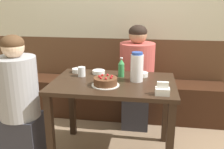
{
  "coord_description": "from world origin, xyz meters",
  "views": [
    {
      "loc": [
        0.31,
        -2.11,
        1.45
      ],
      "look_at": [
        -0.02,
        0.05,
        0.8
      ],
      "focal_mm": 40.0,
      "sensor_mm": 36.0,
      "label": 1
    }
  ],
  "objects_px": {
    "napkin_holder": "(162,90)",
    "person_pale_blue_shirt": "(19,103)",
    "bench_seat": "(123,99)",
    "soju_bottle": "(121,68)",
    "birthday_cake": "(105,82)",
    "person_teal_shirt": "(137,78)",
    "bowl_side_dish": "(142,74)",
    "water_pitcher": "(137,67)",
    "glass_water_tall": "(82,72)",
    "bowl_rice_small": "(99,72)",
    "bowl_soup_white": "(78,70)"
  },
  "relations": [
    {
      "from": "bowl_side_dish",
      "to": "bench_seat",
      "type": "bearing_deg",
      "value": 111.15
    },
    {
      "from": "birthday_cake",
      "to": "glass_water_tall",
      "type": "height_order",
      "value": "glass_water_tall"
    },
    {
      "from": "birthday_cake",
      "to": "water_pitcher",
      "type": "xyz_separation_m",
      "value": [
        0.26,
        0.16,
        0.1
      ]
    },
    {
      "from": "birthday_cake",
      "to": "bowl_rice_small",
      "type": "relative_size",
      "value": 1.92
    },
    {
      "from": "bowl_soup_white",
      "to": "person_pale_blue_shirt",
      "type": "distance_m",
      "value": 0.64
    },
    {
      "from": "person_teal_shirt",
      "to": "soju_bottle",
      "type": "bearing_deg",
      "value": -15.23
    },
    {
      "from": "soju_bottle",
      "to": "birthday_cake",
      "type": "bearing_deg",
      "value": -110.46
    },
    {
      "from": "person_teal_shirt",
      "to": "bowl_side_dish",
      "type": "bearing_deg",
      "value": 9.22
    },
    {
      "from": "bench_seat",
      "to": "soju_bottle",
      "type": "xyz_separation_m",
      "value": [
        0.05,
        -0.67,
        0.6
      ]
    },
    {
      "from": "water_pitcher",
      "to": "napkin_holder",
      "type": "relative_size",
      "value": 2.42
    },
    {
      "from": "birthday_cake",
      "to": "napkin_holder",
      "type": "bearing_deg",
      "value": -17.35
    },
    {
      "from": "soju_bottle",
      "to": "person_teal_shirt",
      "type": "xyz_separation_m",
      "value": [
        0.12,
        0.46,
        -0.24
      ]
    },
    {
      "from": "person_teal_shirt",
      "to": "water_pitcher",
      "type": "bearing_deg",
      "value": 2.86
    },
    {
      "from": "soju_bottle",
      "to": "napkin_holder",
      "type": "distance_m",
      "value": 0.56
    },
    {
      "from": "bench_seat",
      "to": "bowl_rice_small",
      "type": "height_order",
      "value": "bowl_rice_small"
    },
    {
      "from": "birthday_cake",
      "to": "person_teal_shirt",
      "type": "bearing_deg",
      "value": 72.77
    },
    {
      "from": "soju_bottle",
      "to": "person_teal_shirt",
      "type": "relative_size",
      "value": 0.16
    },
    {
      "from": "napkin_holder",
      "to": "person_pale_blue_shirt",
      "type": "xyz_separation_m",
      "value": [
        -1.23,
        0.05,
        -0.21
      ]
    },
    {
      "from": "napkin_holder",
      "to": "bowl_soup_white",
      "type": "xyz_separation_m",
      "value": [
        -0.82,
        0.5,
        -0.02
      ]
    },
    {
      "from": "bowl_rice_small",
      "to": "person_pale_blue_shirt",
      "type": "bearing_deg",
      "value": -144.8
    },
    {
      "from": "napkin_holder",
      "to": "person_teal_shirt",
      "type": "bearing_deg",
      "value": 105.57
    },
    {
      "from": "napkin_holder",
      "to": "person_pale_blue_shirt",
      "type": "relative_size",
      "value": 0.09
    },
    {
      "from": "birthday_cake",
      "to": "water_pitcher",
      "type": "bearing_deg",
      "value": 32.27
    },
    {
      "from": "soju_bottle",
      "to": "napkin_holder",
      "type": "relative_size",
      "value": 1.7
    },
    {
      "from": "birthday_cake",
      "to": "person_teal_shirt",
      "type": "relative_size",
      "value": 0.2
    },
    {
      "from": "bench_seat",
      "to": "napkin_holder",
      "type": "distance_m",
      "value": 1.29
    },
    {
      "from": "water_pitcher",
      "to": "person_pale_blue_shirt",
      "type": "bearing_deg",
      "value": -165.49
    },
    {
      "from": "water_pitcher",
      "to": "bowl_soup_white",
      "type": "bearing_deg",
      "value": 162.71
    },
    {
      "from": "person_teal_shirt",
      "to": "glass_water_tall",
      "type": "bearing_deg",
      "value": -44.66
    },
    {
      "from": "bowl_soup_white",
      "to": "bowl_rice_small",
      "type": "bearing_deg",
      "value": -2.18
    },
    {
      "from": "water_pitcher",
      "to": "glass_water_tall",
      "type": "bearing_deg",
      "value": 172.88
    },
    {
      "from": "bench_seat",
      "to": "water_pitcher",
      "type": "bearing_deg",
      "value": -75.37
    },
    {
      "from": "birthday_cake",
      "to": "bowl_side_dish",
      "type": "distance_m",
      "value": 0.43
    },
    {
      "from": "birthday_cake",
      "to": "person_teal_shirt",
      "type": "xyz_separation_m",
      "value": [
        0.23,
        0.73,
        -0.18
      ]
    },
    {
      "from": "glass_water_tall",
      "to": "person_pale_blue_shirt",
      "type": "height_order",
      "value": "person_pale_blue_shirt"
    },
    {
      "from": "soju_bottle",
      "to": "bowl_rice_small",
      "type": "height_order",
      "value": "soju_bottle"
    },
    {
      "from": "soju_bottle",
      "to": "glass_water_tall",
      "type": "xyz_separation_m",
      "value": [
        -0.38,
        -0.05,
        -0.04
      ]
    },
    {
      "from": "birthday_cake",
      "to": "bowl_side_dish",
      "type": "bearing_deg",
      "value": 46.77
    },
    {
      "from": "bench_seat",
      "to": "bowl_rice_small",
      "type": "bearing_deg",
      "value": -106.88
    },
    {
      "from": "water_pitcher",
      "to": "napkin_holder",
      "type": "xyz_separation_m",
      "value": [
        0.22,
        -0.31,
        -0.09
      ]
    },
    {
      "from": "bowl_rice_small",
      "to": "person_teal_shirt",
      "type": "distance_m",
      "value": 0.56
    },
    {
      "from": "bowl_soup_white",
      "to": "bowl_side_dish",
      "type": "relative_size",
      "value": 0.9
    },
    {
      "from": "bench_seat",
      "to": "napkin_holder",
      "type": "bearing_deg",
      "value": -68.91
    },
    {
      "from": "bench_seat",
      "to": "bowl_rice_small",
      "type": "distance_m",
      "value": 0.82
    },
    {
      "from": "bowl_rice_small",
      "to": "napkin_holder",
      "type": "bearing_deg",
      "value": -39.05
    },
    {
      "from": "water_pitcher",
      "to": "glass_water_tall",
      "type": "height_order",
      "value": "water_pitcher"
    },
    {
      "from": "bench_seat",
      "to": "soju_bottle",
      "type": "bearing_deg",
      "value": -85.66
    },
    {
      "from": "bench_seat",
      "to": "napkin_holder",
      "type": "xyz_separation_m",
      "value": [
        0.42,
        -1.09,
        0.55
      ]
    },
    {
      "from": "birthday_cake",
      "to": "person_teal_shirt",
      "type": "height_order",
      "value": "person_teal_shirt"
    },
    {
      "from": "water_pitcher",
      "to": "person_pale_blue_shirt",
      "type": "xyz_separation_m",
      "value": [
        -1.02,
        -0.26,
        -0.3
      ]
    }
  ]
}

